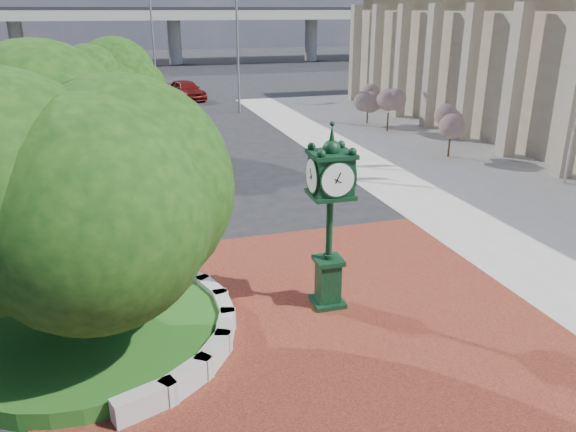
% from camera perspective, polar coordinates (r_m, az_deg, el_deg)
% --- Properties ---
extents(ground, '(200.00, 200.00, 0.00)m').
position_cam_1_polar(ground, '(14.70, 0.51, -9.39)').
color(ground, black).
rests_on(ground, ground).
extents(plaza, '(12.00, 12.00, 0.04)m').
position_cam_1_polar(plaza, '(13.87, 1.78, -11.27)').
color(plaza, maroon).
rests_on(plaza, ground).
extents(sidewalk, '(20.00, 50.00, 0.04)m').
position_cam_1_polar(sidewalk, '(30.65, 24.11, 4.82)').
color(sidewalk, '#9E9B93').
rests_on(sidewalk, ground).
extents(planter_wall, '(2.96, 6.77, 0.54)m').
position_cam_1_polar(planter_wall, '(14.09, -10.20, -9.90)').
color(planter_wall, '#9E9B93').
rests_on(planter_wall, ground).
extents(grass_bed, '(6.10, 6.10, 0.40)m').
position_cam_1_polar(grass_bed, '(14.12, -19.61, -11.11)').
color(grass_bed, '#194E16').
rests_on(grass_bed, ground).
extents(overpass, '(90.00, 12.00, 7.50)m').
position_cam_1_polar(overpass, '(82.25, -15.44, 19.12)').
color(overpass, '#9E9B93').
rests_on(overpass, ground).
extents(tree_planter, '(5.20, 5.20, 6.33)m').
position_cam_1_polar(tree_planter, '(12.72, -21.46, 2.63)').
color(tree_planter, '#38281C').
rests_on(tree_planter, ground).
extents(tree_street, '(4.40, 4.40, 5.45)m').
position_cam_1_polar(tree_street, '(30.43, -17.57, 11.76)').
color(tree_street, '#38281C').
rests_on(tree_street, ground).
extents(post_clock, '(1.02, 1.02, 4.75)m').
position_cam_1_polar(post_clock, '(13.82, 4.28, 0.49)').
color(post_clock, black).
rests_on(post_clock, ground).
extents(parked_car, '(3.29, 5.31, 1.69)m').
position_cam_1_polar(parked_car, '(49.27, -10.31, 12.48)').
color(parked_car, '#500C0B').
rests_on(parked_car, ground).
extents(street_lamp_near, '(2.06, 0.28, 9.18)m').
position_cam_1_polar(street_lamp_near, '(42.12, -4.87, 17.66)').
color(street_lamp_near, slate).
rests_on(street_lamp_near, ground).
extents(street_lamp_far, '(2.10, 0.75, 9.56)m').
position_cam_1_polar(street_lamp_far, '(55.23, -13.41, 18.05)').
color(street_lamp_far, slate).
rests_on(street_lamp_far, ground).
extents(shrub_near, '(1.20, 1.20, 2.20)m').
position_cam_1_polar(shrub_near, '(30.24, 16.22, 8.67)').
color(shrub_near, '#38281C').
rests_on(shrub_near, ground).
extents(shrub_mid, '(1.20, 1.20, 2.20)m').
position_cam_1_polar(shrub_mid, '(36.02, 10.18, 10.91)').
color(shrub_mid, '#38281C').
rests_on(shrub_mid, ground).
extents(shrub_far, '(1.20, 1.20, 2.20)m').
position_cam_1_polar(shrub_far, '(38.43, 8.13, 11.60)').
color(shrub_far, '#38281C').
rests_on(shrub_far, ground).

